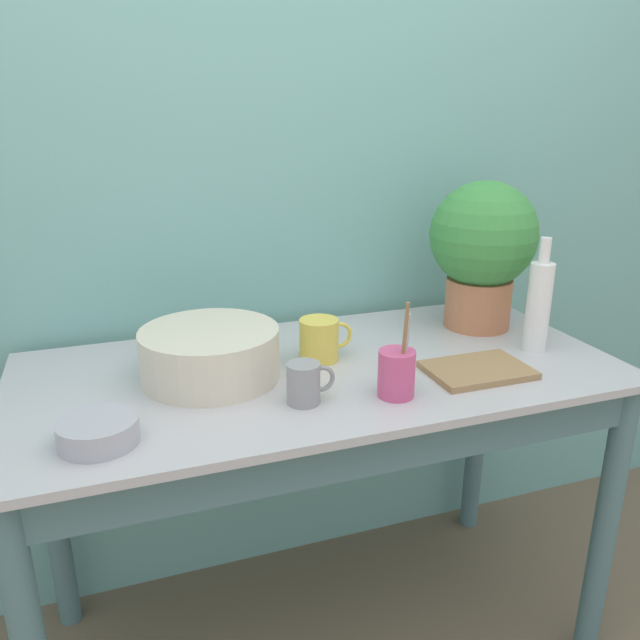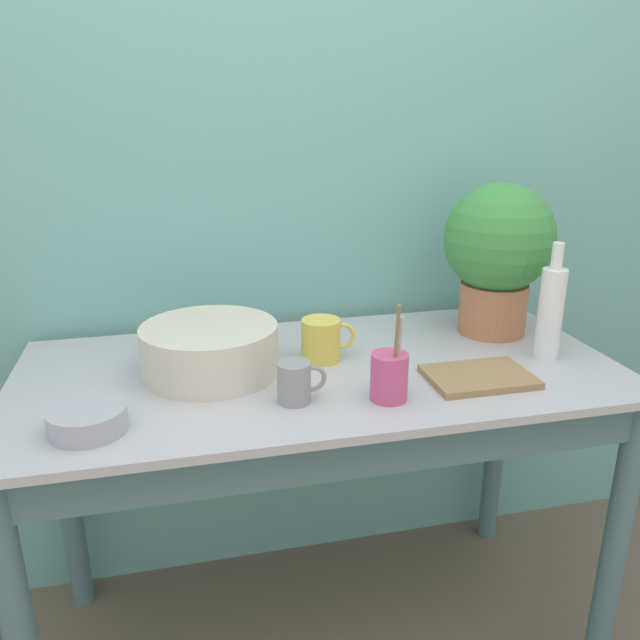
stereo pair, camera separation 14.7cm
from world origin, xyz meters
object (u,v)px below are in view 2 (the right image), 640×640
object	(u,v)px
bowl_wash_large	(210,349)
mug_grey	(295,382)
potted_plant	(498,250)
utensil_cup	(389,376)
mug_yellow	(322,340)
tray_board	(479,377)
bowl_small_steel	(88,420)
bottle_tall	(550,312)

from	to	relation	value
bowl_wash_large	mug_grey	distance (m)	0.26
potted_plant	utensil_cup	bearing A→B (deg)	-141.14
bowl_wash_large	mug_yellow	world-z (taller)	bowl_wash_large
utensil_cup	tray_board	world-z (taller)	utensil_cup
bowl_wash_large	bowl_small_steel	xyz separation A→B (m)	(-0.25, -0.23, -0.03)
tray_board	bottle_tall	bearing A→B (deg)	20.71
bottle_tall	bowl_small_steel	size ratio (longest dim) A/B	1.96
bowl_wash_large	utensil_cup	size ratio (longest dim) A/B	1.44
mug_grey	bowl_small_steel	distance (m)	0.42
utensil_cup	tray_board	bearing A→B (deg)	10.91
bowl_wash_large	bottle_tall	bearing A→B (deg)	-7.01
bowl_wash_large	mug_grey	world-z (taller)	bowl_wash_large
bowl_wash_large	utensil_cup	xyz separation A→B (m)	(0.36, -0.23, -0.00)
bottle_tall	mug_yellow	distance (m)	0.56
bowl_small_steel	utensil_cup	bearing A→B (deg)	-0.09
bowl_wash_large	potted_plant	bearing A→B (deg)	7.73
potted_plant	bowl_wash_large	size ratio (longest dim) A/B	1.29
bowl_small_steel	utensil_cup	world-z (taller)	utensil_cup
potted_plant	bottle_tall	bearing A→B (deg)	-78.93
bottle_tall	tray_board	size ratio (longest dim) A/B	1.24
potted_plant	mug_grey	distance (m)	0.71
bowl_wash_large	mug_yellow	xyz separation A→B (m)	(0.27, 0.02, -0.01)
bottle_tall	bowl_wash_large	bearing A→B (deg)	172.99
bowl_wash_large	bowl_small_steel	world-z (taller)	bowl_wash_large
bowl_wash_large	bowl_small_steel	distance (m)	0.34
potted_plant	bottle_tall	xyz separation A→B (m)	(0.04, -0.21, -0.11)
bowl_wash_large	mug_yellow	size ratio (longest dim) A/B	2.34
bowl_wash_large	mug_yellow	distance (m)	0.27
mug_grey	bowl_small_steel	world-z (taller)	mug_grey
mug_yellow	bowl_small_steel	size ratio (longest dim) A/B	0.91
mug_yellow	utensil_cup	distance (m)	0.26
bowl_wash_large	mug_grey	xyz separation A→B (m)	(0.16, -0.20, -0.01)
mug_grey	potted_plant	bearing A→B (deg)	26.12
bottle_tall	tray_board	world-z (taller)	bottle_tall
mug_yellow	tray_board	bearing A→B (deg)	-32.18
potted_plant	mug_grey	bearing A→B (deg)	-153.88
bottle_tall	tray_board	xyz separation A→B (m)	(-0.22, -0.08, -0.11)
potted_plant	bowl_wash_large	xyz separation A→B (m)	(-0.78, -0.11, -0.17)
mug_grey	tray_board	world-z (taller)	mug_grey
mug_grey	utensil_cup	size ratio (longest dim) A/B	0.48
mug_grey	mug_yellow	bearing A→B (deg)	62.99
bowl_small_steel	utensil_cup	distance (m)	0.61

